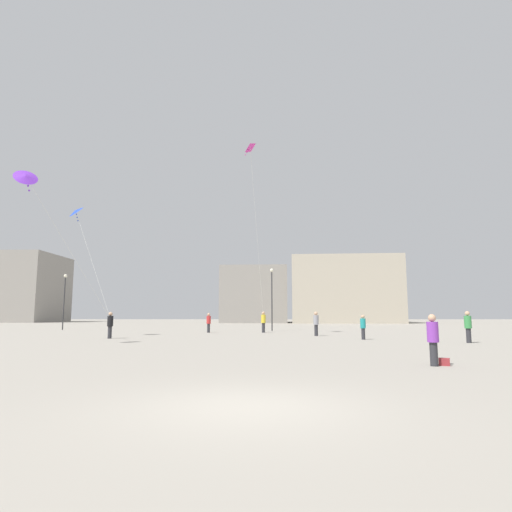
# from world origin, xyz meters

# --- Properties ---
(ground_plane) EXTENTS (300.00, 300.00, 0.00)m
(ground_plane) POSITION_xyz_m (0.00, 0.00, 0.00)
(ground_plane) COLOR #9E9689
(person_in_purple) EXTENTS (0.35, 0.35, 1.60)m
(person_in_purple) POSITION_xyz_m (5.64, 6.04, 0.87)
(person_in_purple) COLOR #2D2D33
(person_in_purple) RESTS_ON ground_plane
(person_in_green) EXTENTS (0.39, 0.39, 1.78)m
(person_in_green) POSITION_xyz_m (12.03, 17.31, 0.98)
(person_in_green) COLOR #2D2D33
(person_in_green) RESTS_ON ground_plane
(person_in_red) EXTENTS (0.38, 0.38, 1.73)m
(person_in_red) POSITION_xyz_m (-4.39, 31.40, 0.95)
(person_in_red) COLOR #2D2D33
(person_in_red) RESTS_ON ground_plane
(person_in_black) EXTENTS (0.38, 0.38, 1.77)m
(person_in_black) POSITION_xyz_m (-9.86, 21.65, 0.97)
(person_in_black) COLOR #2D2D33
(person_in_black) RESTS_ON ground_plane
(person_in_teal) EXTENTS (0.34, 0.34, 1.57)m
(person_in_teal) POSITION_xyz_m (6.84, 20.57, 0.86)
(person_in_teal) COLOR #2D2D33
(person_in_teal) RESTS_ON ground_plane
(person_in_grey) EXTENTS (0.39, 0.39, 1.81)m
(person_in_grey) POSITION_xyz_m (4.43, 25.40, 0.99)
(person_in_grey) COLOR #2D2D33
(person_in_grey) RESTS_ON ground_plane
(person_in_yellow) EXTENTS (0.41, 0.41, 1.87)m
(person_in_yellow) POSITION_xyz_m (0.50, 31.57, 1.02)
(person_in_yellow) COLOR #2D2D33
(person_in_yellow) RESTS_ON ground_plane
(kite_violet_diamond) EXTENTS (2.66, 8.68, 7.84)m
(kite_violet_diamond) POSITION_xyz_m (-11.78, 13.70, 8.57)
(kite_violet_diamond) COLOR purple
(kite_magenta_delta) EXTENTS (1.56, 5.61, 14.29)m
(kite_magenta_delta) POSITION_xyz_m (-0.58, 26.74, 14.90)
(kite_magenta_delta) COLOR #D12899
(kite_cobalt_diamond) EXTENTS (4.27, 2.44, 8.31)m
(kite_cobalt_diamond) POSITION_xyz_m (-13.34, 23.31, 9.10)
(kite_cobalt_diamond) COLOR blue
(building_left_hall) EXTENTS (20.13, 16.93, 14.79)m
(building_left_hall) POSITION_xyz_m (-55.00, 87.82, 7.40)
(building_left_hall) COLOR gray
(building_left_hall) RESTS_ON ground_plane
(building_centre_hall) EXTENTS (13.61, 13.64, 11.22)m
(building_centre_hall) POSITION_xyz_m (-1.00, 82.13, 5.61)
(building_centre_hall) COLOR gray
(building_centre_hall) RESTS_ON ground_plane
(building_right_hall) EXTENTS (21.94, 18.92, 12.82)m
(building_right_hall) POSITION_xyz_m (17.00, 80.60, 6.41)
(building_right_hall) COLOR #B2A893
(building_right_hall) RESTS_ON ground_plane
(lamppost_east) EXTENTS (0.36, 0.36, 6.19)m
(lamppost_east) POSITION_xyz_m (1.38, 35.71, 4.03)
(lamppost_east) COLOR #2D2D30
(lamppost_east) RESTS_ON ground_plane
(lamppost_west) EXTENTS (0.36, 0.36, 5.88)m
(lamppost_west) POSITION_xyz_m (-20.63, 38.32, 3.86)
(lamppost_west) COLOR #2D2D30
(lamppost_west) RESTS_ON ground_plane
(handbag_beside_flyer) EXTENTS (0.35, 0.27, 0.24)m
(handbag_beside_flyer) POSITION_xyz_m (5.99, 6.14, 0.12)
(handbag_beside_flyer) COLOR maroon
(handbag_beside_flyer) RESTS_ON ground_plane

